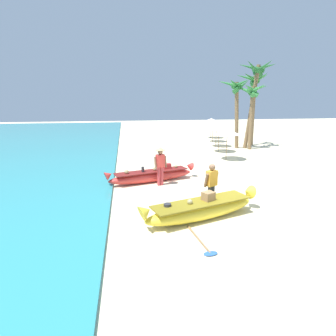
{
  "coord_description": "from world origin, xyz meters",
  "views": [
    {
      "loc": [
        -3.18,
        -8.7,
        3.65
      ],
      "look_at": [
        -1.48,
        1.97,
        0.9
      ],
      "focal_mm": 28.83,
      "sensor_mm": 36.0,
      "label": 1
    }
  ],
  "objects_px": {
    "person_vendor_hatted": "(160,163)",
    "person_tourist_customer": "(211,184)",
    "boat_red_midground": "(152,176)",
    "boat_yellow_foreground": "(202,209)",
    "palm_tree_tall_inland": "(252,97)",
    "palm_tree_leaning_seaward": "(236,93)",
    "paddle": "(202,243)",
    "palm_tree_mid_cluster": "(254,88)",
    "palm_tree_far_behind": "(256,79)"
  },
  "relations": [
    {
      "from": "boat_yellow_foreground",
      "to": "person_tourist_customer",
      "type": "xyz_separation_m",
      "value": [
        0.54,
        0.76,
        0.57
      ]
    },
    {
      "from": "palm_tree_far_behind",
      "to": "boat_yellow_foreground",
      "type": "bearing_deg",
      "value": -121.82
    },
    {
      "from": "boat_yellow_foreground",
      "to": "palm_tree_far_behind",
      "type": "distance_m",
      "value": 14.75
    },
    {
      "from": "palm_tree_mid_cluster",
      "to": "palm_tree_far_behind",
      "type": "distance_m",
      "value": 1.39
    },
    {
      "from": "person_tourist_customer",
      "to": "palm_tree_tall_inland",
      "type": "height_order",
      "value": "palm_tree_tall_inland"
    },
    {
      "from": "boat_red_midground",
      "to": "palm_tree_mid_cluster",
      "type": "distance_m",
      "value": 13.29
    },
    {
      "from": "boat_yellow_foreground",
      "to": "palm_tree_mid_cluster",
      "type": "relative_size",
      "value": 0.72
    },
    {
      "from": "person_tourist_customer",
      "to": "palm_tree_mid_cluster",
      "type": "relative_size",
      "value": 0.28
    },
    {
      "from": "person_vendor_hatted",
      "to": "palm_tree_tall_inland",
      "type": "bearing_deg",
      "value": 45.22
    },
    {
      "from": "palm_tree_far_behind",
      "to": "paddle",
      "type": "bearing_deg",
      "value": -120.14
    },
    {
      "from": "palm_tree_leaning_seaward",
      "to": "paddle",
      "type": "bearing_deg",
      "value": -115.19
    },
    {
      "from": "person_vendor_hatted",
      "to": "person_tourist_customer",
      "type": "height_order",
      "value": "person_vendor_hatted"
    },
    {
      "from": "boat_red_midground",
      "to": "paddle",
      "type": "bearing_deg",
      "value": -82.57
    },
    {
      "from": "person_tourist_customer",
      "to": "palm_tree_far_behind",
      "type": "xyz_separation_m",
      "value": [
        6.82,
        11.09,
        4.22
      ]
    },
    {
      "from": "palm_tree_mid_cluster",
      "to": "palm_tree_far_behind",
      "type": "height_order",
      "value": "palm_tree_far_behind"
    },
    {
      "from": "palm_tree_far_behind",
      "to": "person_vendor_hatted",
      "type": "bearing_deg",
      "value": -134.78
    },
    {
      "from": "person_vendor_hatted",
      "to": "palm_tree_far_behind",
      "type": "bearing_deg",
      "value": 45.22
    },
    {
      "from": "boat_yellow_foreground",
      "to": "person_vendor_hatted",
      "type": "xyz_separation_m",
      "value": [
        -0.83,
        3.6,
        0.66
      ]
    },
    {
      "from": "boat_red_midground",
      "to": "person_vendor_hatted",
      "type": "height_order",
      "value": "person_vendor_hatted"
    },
    {
      "from": "palm_tree_tall_inland",
      "to": "palm_tree_leaning_seaward",
      "type": "xyz_separation_m",
      "value": [
        -0.94,
        0.6,
        0.28
      ]
    },
    {
      "from": "palm_tree_tall_inland",
      "to": "palm_tree_leaning_seaward",
      "type": "relative_size",
      "value": 0.94
    },
    {
      "from": "palm_tree_mid_cluster",
      "to": "paddle",
      "type": "xyz_separation_m",
      "value": [
        -8.2,
        -14.56,
        -4.5
      ]
    },
    {
      "from": "palm_tree_tall_inland",
      "to": "paddle",
      "type": "xyz_separation_m",
      "value": [
        -7.3,
        -12.9,
        -3.82
      ]
    },
    {
      "from": "person_vendor_hatted",
      "to": "palm_tree_mid_cluster",
      "type": "relative_size",
      "value": 0.3
    },
    {
      "from": "boat_red_midground",
      "to": "person_tourist_customer",
      "type": "xyz_separation_m",
      "value": [
        1.69,
        -3.41,
        0.6
      ]
    },
    {
      "from": "person_tourist_customer",
      "to": "palm_tree_mid_cluster",
      "type": "bearing_deg",
      "value": 59.42
    },
    {
      "from": "boat_yellow_foreground",
      "to": "paddle",
      "type": "distance_m",
      "value": 1.6
    },
    {
      "from": "boat_red_midground",
      "to": "boat_yellow_foreground",
      "type": "bearing_deg",
      "value": -74.55
    },
    {
      "from": "person_vendor_hatted",
      "to": "paddle",
      "type": "height_order",
      "value": "person_vendor_hatted"
    },
    {
      "from": "palm_tree_leaning_seaward",
      "to": "palm_tree_far_behind",
      "type": "relative_size",
      "value": 0.81
    },
    {
      "from": "palm_tree_leaning_seaward",
      "to": "palm_tree_mid_cluster",
      "type": "xyz_separation_m",
      "value": [
        1.85,
        1.05,
        0.39
      ]
    },
    {
      "from": "boat_red_midground",
      "to": "palm_tree_far_behind",
      "type": "xyz_separation_m",
      "value": [
        8.51,
        7.69,
        4.82
      ]
    },
    {
      "from": "boat_yellow_foreground",
      "to": "person_tourist_customer",
      "type": "height_order",
      "value": "person_tourist_customer"
    },
    {
      "from": "person_vendor_hatted",
      "to": "palm_tree_leaning_seaward",
      "type": "height_order",
      "value": "palm_tree_leaning_seaward"
    },
    {
      "from": "palm_tree_leaning_seaward",
      "to": "palm_tree_mid_cluster",
      "type": "height_order",
      "value": "palm_tree_mid_cluster"
    },
    {
      "from": "boat_red_midground",
      "to": "palm_tree_tall_inland",
      "type": "height_order",
      "value": "palm_tree_tall_inland"
    },
    {
      "from": "palm_tree_tall_inland",
      "to": "palm_tree_far_behind",
      "type": "relative_size",
      "value": 0.76
    },
    {
      "from": "person_vendor_hatted",
      "to": "palm_tree_mid_cluster",
      "type": "bearing_deg",
      "value": 47.57
    },
    {
      "from": "palm_tree_mid_cluster",
      "to": "person_vendor_hatted",
      "type": "bearing_deg",
      "value": -132.43
    },
    {
      "from": "boat_yellow_foreground",
      "to": "boat_red_midground",
      "type": "bearing_deg",
      "value": 105.45
    },
    {
      "from": "person_tourist_customer",
      "to": "palm_tree_leaning_seaward",
      "type": "height_order",
      "value": "palm_tree_leaning_seaward"
    },
    {
      "from": "person_vendor_hatted",
      "to": "paddle",
      "type": "distance_m",
      "value": 5.23
    },
    {
      "from": "person_tourist_customer",
      "to": "palm_tree_leaning_seaward",
      "type": "relative_size",
      "value": 0.3
    },
    {
      "from": "person_tourist_customer",
      "to": "palm_tree_leaning_seaward",
      "type": "bearing_deg",
      "value": 64.28
    },
    {
      "from": "person_tourist_customer",
      "to": "paddle",
      "type": "relative_size",
      "value": 0.96
    },
    {
      "from": "boat_red_midground",
      "to": "palm_tree_far_behind",
      "type": "relative_size",
      "value": 0.66
    },
    {
      "from": "person_tourist_customer",
      "to": "boat_yellow_foreground",
      "type": "bearing_deg",
      "value": -125.25
    },
    {
      "from": "boat_red_midground",
      "to": "paddle",
      "type": "xyz_separation_m",
      "value": [
        0.74,
        -5.69,
        -0.26
      ]
    },
    {
      "from": "palm_tree_mid_cluster",
      "to": "palm_tree_far_behind",
      "type": "relative_size",
      "value": 0.89
    },
    {
      "from": "person_vendor_hatted",
      "to": "boat_yellow_foreground",
      "type": "bearing_deg",
      "value": -77.0
    }
  ]
}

